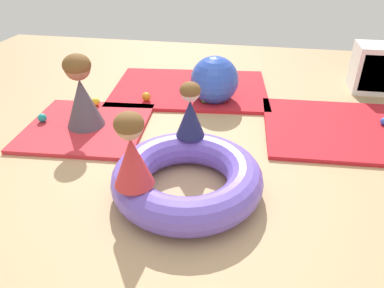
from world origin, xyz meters
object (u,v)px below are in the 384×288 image
object	(u,v)px
play_ball_green	(205,99)
play_ball_yellow	(96,102)
child_in_red	(132,151)
play_ball_red	(128,119)
child_in_navy	(190,110)
play_ball_blue	(384,121)
exercise_ball_large	(215,80)
play_ball_orange	(146,97)
adult_seated	(81,92)
storage_cube	(373,69)
play_ball_teal	(42,118)
inflatable_cushion	(187,178)

from	to	relation	value
play_ball_green	play_ball_yellow	size ratio (longest dim) A/B	1.02
child_in_red	play_ball_red	distance (m)	1.38
child_in_navy	play_ball_green	bearing A→B (deg)	-20.89
child_in_red	play_ball_yellow	distance (m)	1.92
play_ball_blue	exercise_ball_large	world-z (taller)	exercise_ball_large
child_in_red	play_ball_orange	world-z (taller)	child_in_red
adult_seated	exercise_ball_large	bearing A→B (deg)	-68.08
play_ball_blue	storage_cube	xyz separation A→B (m)	(0.08, 1.03, 0.20)
play_ball_teal	exercise_ball_large	distance (m)	1.87
child_in_navy	play_ball_yellow	size ratio (longest dim) A/B	5.16
storage_cube	play_ball_teal	bearing A→B (deg)	-155.54
inflatable_cushion	child_in_navy	bearing A→B (deg)	97.39
inflatable_cushion	storage_cube	bearing A→B (deg)	52.79
child_in_navy	play_ball_red	world-z (taller)	child_in_navy
storage_cube	exercise_ball_large	bearing A→B (deg)	-159.02
play_ball_orange	play_ball_red	bearing A→B (deg)	-91.16
child_in_navy	play_ball_blue	distance (m)	2.07
child_in_red	play_ball_red	xyz separation A→B (m)	(-0.48, 1.22, -0.43)
play_ball_teal	play_ball_orange	world-z (taller)	play_ball_orange
child_in_navy	child_in_red	size ratio (longest dim) A/B	0.87
child_in_red	play_ball_yellow	world-z (taller)	child_in_red
play_ball_green	storage_cube	distance (m)	2.10
inflatable_cushion	exercise_ball_large	world-z (taller)	exercise_ball_large
play_ball_blue	child_in_red	bearing A→B (deg)	-140.75
play_ball_red	exercise_ball_large	size ratio (longest dim) A/B	0.20
play_ball_green	play_ball_red	size ratio (longest dim) A/B	0.85
child_in_red	play_ball_green	xyz separation A→B (m)	(0.19, 1.87, -0.44)
child_in_navy	child_in_red	bearing A→B (deg)	137.99
play_ball_yellow	exercise_ball_large	size ratio (longest dim) A/B	0.16
play_ball_green	play_ball_yellow	xyz separation A→B (m)	(-1.18, -0.29, -0.00)
play_ball_red	inflatable_cushion	bearing A→B (deg)	-49.79
child_in_navy	exercise_ball_large	xyz separation A→B (m)	(0.04, 1.27, -0.22)
inflatable_cushion	child_in_red	bearing A→B (deg)	-134.50
play_ball_blue	play_ball_yellow	world-z (taller)	play_ball_yellow
play_ball_yellow	storage_cube	distance (m)	3.30
adult_seated	play_ball_red	distance (m)	0.52
child_in_red	play_ball_teal	bearing A→B (deg)	164.22
inflatable_cushion	exercise_ball_large	size ratio (longest dim) A/B	2.09
child_in_navy	play_ball_red	bearing A→B (deg)	31.94
play_ball_red	play_ball_yellow	distance (m)	0.62
play_ball_yellow	exercise_ball_large	distance (m)	1.34
child_in_navy	exercise_ball_large	distance (m)	1.29
inflatable_cushion	play_ball_yellow	size ratio (longest dim) A/B	12.71
storage_cube	child_in_red	bearing A→B (deg)	-128.11
play_ball_orange	exercise_ball_large	world-z (taller)	exercise_ball_large
play_ball_green	exercise_ball_large	size ratio (longest dim) A/B	0.17
play_ball_green	exercise_ball_large	world-z (taller)	exercise_ball_large
exercise_ball_large	play_ball_green	bearing A→B (deg)	-127.29
play_ball_blue	play_ball_teal	size ratio (longest dim) A/B	0.89
play_ball_red	child_in_navy	bearing A→B (deg)	-34.61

